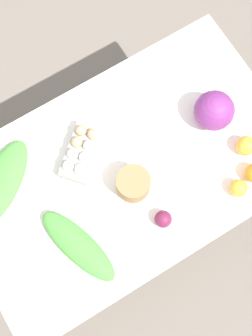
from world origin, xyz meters
TOP-DOWN VIEW (x-y plane):
  - ground_plane at (0.00, 0.00)m, footprint 8.00×8.00m
  - dining_table at (0.00, 0.00)m, footprint 1.33×0.81m
  - cabbage_purple at (-0.40, -0.01)m, footprint 0.16×0.16m
  - egg_carton at (0.12, -0.14)m, footprint 0.24×0.23m
  - paper_bag at (0.01, 0.07)m, footprint 0.13×0.13m
  - greens_bunch_kale at (0.31, 0.17)m, footprint 0.21×0.37m
  - greens_bunch_beet_tops at (0.44, -0.19)m, footprint 0.38×0.34m
  - beet_root at (-0.01, 0.24)m, footprint 0.07×0.07m
  - orange_1 at (-0.32, 0.29)m, footprint 0.07×0.07m
  - orange_3 at (-0.44, 0.17)m, footprint 0.08×0.08m

SIDE VIEW (x-z plane):
  - ground_plane at x=0.00m, z-range 0.00..0.00m
  - dining_table at x=0.00m, z-range 0.27..1.03m
  - greens_bunch_beet_tops at x=0.44m, z-range 0.76..0.82m
  - greens_bunch_kale at x=0.31m, z-range 0.76..0.82m
  - beet_root at x=-0.01m, z-range 0.76..0.82m
  - orange_1 at x=-0.32m, z-range 0.76..0.83m
  - orange_3 at x=-0.44m, z-range 0.76..0.83m
  - egg_carton at x=0.12m, z-range 0.75..0.85m
  - paper_bag at x=0.01m, z-range 0.76..0.86m
  - cabbage_purple at x=-0.40m, z-range 0.76..0.91m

